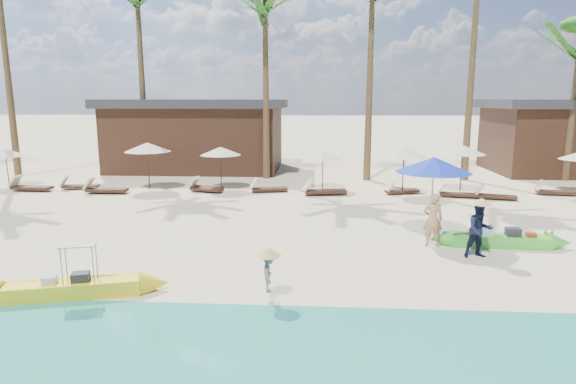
# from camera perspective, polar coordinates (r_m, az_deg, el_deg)

# --- Properties ---
(ground) EXTENTS (240.00, 240.00, 0.00)m
(ground) POSITION_cam_1_polar(r_m,az_deg,el_deg) (12.78, 5.66, -8.84)
(ground) COLOR beige
(ground) RESTS_ON ground
(wet_sand_strip) EXTENTS (240.00, 4.50, 0.01)m
(wet_sand_strip) POSITION_cam_1_polar(r_m,az_deg,el_deg) (8.26, 6.89, -20.64)
(wet_sand_strip) COLOR tan
(wet_sand_strip) RESTS_ON ground
(green_canoe) EXTENTS (4.56, 0.72, 0.58)m
(green_canoe) POSITION_cam_1_polar(r_m,az_deg,el_deg) (15.68, 23.79, -5.25)
(green_canoe) COLOR #45CC3E
(green_canoe) RESTS_ON ground
(yellow_canoe) EXTENTS (4.56, 1.52, 1.21)m
(yellow_canoe) POSITION_cam_1_polar(r_m,az_deg,el_deg) (11.87, -24.16, -10.36)
(yellow_canoe) COLOR yellow
(yellow_canoe) RESTS_ON ground
(tourist) EXTENTS (0.59, 0.40, 1.61)m
(tourist) POSITION_cam_1_polar(r_m,az_deg,el_deg) (14.89, 16.78, -3.16)
(tourist) COLOR tan
(tourist) RESTS_ON ground
(vendor_green) EXTENTS (0.85, 0.71, 1.56)m
(vendor_green) POSITION_cam_1_polar(r_m,az_deg,el_deg) (14.26, 21.76, -4.21)
(vendor_green) COLOR #121933
(vendor_green) RESTS_ON ground
(vendor_yellow) EXTENTS (0.38, 0.60, 0.89)m
(vendor_yellow) POSITION_cam_1_polar(r_m,az_deg,el_deg) (10.56, -2.27, -9.53)
(vendor_yellow) COLOR gray
(vendor_yellow) RESTS_ON ground
(blue_umbrella) EXTENTS (2.38, 2.38, 2.56)m
(blue_umbrella) POSITION_cam_1_polar(r_m,az_deg,el_deg) (15.65, 16.89, 3.11)
(blue_umbrella) COLOR #99999E
(blue_umbrella) RESTS_ON ground
(resort_parasol_2) EXTENTS (1.85, 1.85, 1.91)m
(resort_parasol_2) POSITION_cam_1_polar(r_m,az_deg,el_deg) (27.66, -30.47, 4.05)
(resort_parasol_2) COLOR #3C2318
(resort_parasol_2) RESTS_ON ground
(lounger_2_left) EXTENTS (1.99, 0.68, 0.67)m
(lounger_2_left) POSITION_cam_1_polar(r_m,az_deg,el_deg) (26.05, -28.33, 0.58)
(lounger_2_left) COLOR #3C2318
(lounger_2_left) RESTS_ON ground
(resort_parasol_3) EXTENTS (2.21, 2.21, 2.28)m
(resort_parasol_3) POSITION_cam_1_polar(r_m,az_deg,el_deg) (24.12, -16.33, 5.12)
(resort_parasol_3) COLOR #3C2318
(resort_parasol_3) RESTS_ON ground
(lounger_3_left) EXTENTS (1.84, 0.87, 0.60)m
(lounger_3_left) POSITION_cam_1_polar(r_m,az_deg,el_deg) (25.55, -23.64, 0.75)
(lounger_3_left) COLOR #3C2318
(lounger_3_left) RESTS_ON ground
(lounger_3_right) EXTENTS (1.97, 0.64, 0.67)m
(lounger_3_right) POSITION_cam_1_polar(r_m,az_deg,el_deg) (23.94, -20.99, 0.36)
(lounger_3_right) COLOR #3C2318
(lounger_3_right) RESTS_ON ground
(resort_parasol_4) EXTENTS (1.99, 1.99, 2.05)m
(resort_parasol_4) POSITION_cam_1_polar(r_m,az_deg,el_deg) (23.56, -8.01, 4.83)
(resort_parasol_4) COLOR #3C2318
(resort_parasol_4) RESTS_ON ground
(lounger_4_left) EXTENTS (1.72, 0.92, 0.56)m
(lounger_4_left) POSITION_cam_1_polar(r_m,az_deg,el_deg) (23.55, -9.82, 0.68)
(lounger_4_left) COLOR #3C2318
(lounger_4_left) RESTS_ON ground
(lounger_4_right) EXTENTS (1.72, 0.94, 0.56)m
(lounger_4_right) POSITION_cam_1_polar(r_m,az_deg,el_deg) (23.03, -9.88, 0.45)
(lounger_4_right) COLOR #3C2318
(lounger_4_right) RESTS_ON ground
(resort_parasol_5) EXTENTS (1.81, 1.81, 1.87)m
(resort_parasol_5) POSITION_cam_1_polar(r_m,az_deg,el_deg) (23.29, 4.16, 4.42)
(resort_parasol_5) COLOR #3C2318
(resort_parasol_5) RESTS_ON ground
(lounger_5_left) EXTENTS (1.84, 0.90, 0.60)m
(lounger_5_left) POSITION_cam_1_polar(r_m,az_deg,el_deg) (22.70, -2.53, 0.49)
(lounger_5_left) COLOR #3C2318
(lounger_5_left) RESTS_ON ground
(resort_parasol_6) EXTENTS (2.10, 2.10, 2.17)m
(resort_parasol_6) POSITION_cam_1_polar(r_m,az_deg,el_deg) (22.48, 13.59, 4.61)
(resort_parasol_6) COLOR #3C2318
(resort_parasol_6) RESTS_ON ground
(lounger_6_left) EXTENTS (2.05, 0.93, 0.67)m
(lounger_6_left) POSITION_cam_1_polar(r_m,az_deg,el_deg) (22.02, 4.12, 0.21)
(lounger_6_left) COLOR #3C2318
(lounger_6_left) RESTS_ON ground
(lounger_6_right) EXTENTS (1.70, 1.00, 0.55)m
(lounger_6_right) POSITION_cam_1_polar(r_m,az_deg,el_deg) (22.82, 13.10, 0.22)
(lounger_6_right) COLOR #3C2318
(lounger_6_right) RESTS_ON ground
(resort_parasol_7) EXTENTS (2.14, 2.14, 2.20)m
(resort_parasol_7) POSITION_cam_1_polar(r_m,az_deg,el_deg) (24.09, 20.00, 4.74)
(resort_parasol_7) COLOR #3C2318
(resort_parasol_7) RESTS_ON ground
(lounger_7_left) EXTENTS (1.76, 0.87, 0.57)m
(lounger_7_left) POSITION_cam_1_polar(r_m,az_deg,el_deg) (22.75, 19.23, -0.12)
(lounger_7_left) COLOR #3C2318
(lounger_7_left) RESTS_ON ground
(lounger_7_right) EXTENTS (1.77, 0.89, 0.58)m
(lounger_7_right) POSITION_cam_1_polar(r_m,az_deg,el_deg) (22.88, 23.19, -0.33)
(lounger_7_right) COLOR #3C2318
(lounger_7_right) RESTS_ON ground
(lounger_8_left) EXTENTS (1.81, 0.77, 0.60)m
(lounger_8_left) POSITION_cam_1_polar(r_m,az_deg,el_deg) (25.12, 28.95, 0.13)
(lounger_8_left) COLOR #3C2318
(lounger_8_left) RESTS_ON ground
(palm_2) EXTENTS (2.08, 2.08, 11.33)m
(palm_2) POSITION_cam_1_polar(r_m,az_deg,el_deg) (29.28, -17.37, 20.04)
(palm_2) COLOR brown
(palm_2) RESTS_ON ground
(palm_3) EXTENTS (2.08, 2.08, 10.52)m
(palm_3) POSITION_cam_1_polar(r_m,az_deg,el_deg) (26.79, -2.72, 20.08)
(palm_3) COLOR brown
(palm_3) RESTS_ON ground
(pavilion_west) EXTENTS (10.80, 6.60, 4.30)m
(pavilion_west) POSITION_cam_1_polar(r_m,az_deg,el_deg) (30.54, -10.68, 6.77)
(pavilion_west) COLOR #3C2318
(pavilion_west) RESTS_ON ground
(pavilion_east) EXTENTS (8.80, 6.60, 4.30)m
(pavilion_east) POSITION_cam_1_polar(r_m,az_deg,el_deg) (32.95, 29.89, 5.81)
(pavilion_east) COLOR #3C2318
(pavilion_east) RESTS_ON ground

